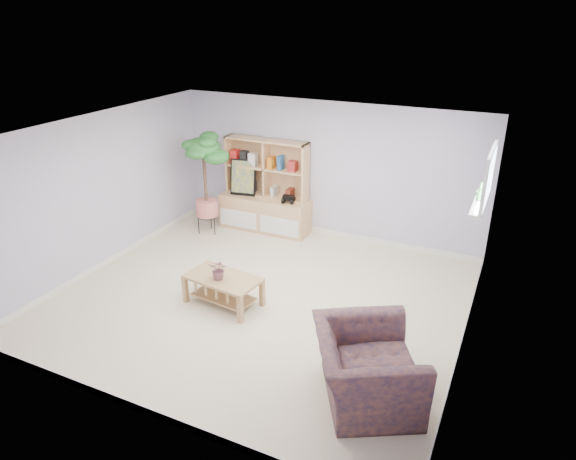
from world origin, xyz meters
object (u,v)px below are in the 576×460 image
at_px(coffee_table, 223,290).
at_px(floor_tree, 205,185).
at_px(storage_unit, 264,186).
at_px(armchair, 367,364).

height_order(coffee_table, floor_tree, floor_tree).
relative_size(storage_unit, armchair, 1.42).
relative_size(coffee_table, armchair, 0.87).
bearing_deg(coffee_table, floor_tree, 135.57).
xyz_separation_m(floor_tree, armchair, (3.91, -2.95, -0.48)).
xyz_separation_m(storage_unit, armchair, (3.04, -3.54, -0.40)).
bearing_deg(coffee_table, storage_unit, 112.38).
height_order(floor_tree, armchair, floor_tree).
height_order(coffee_table, armchair, armchair).
distance_m(coffee_table, armchair, 2.55).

